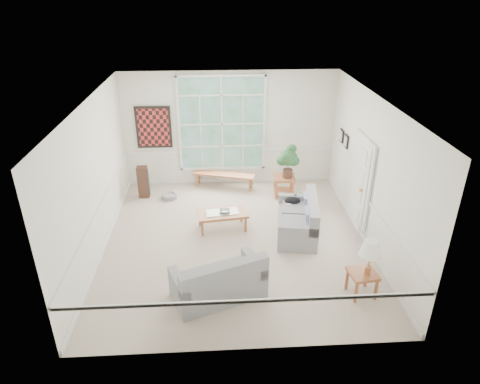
% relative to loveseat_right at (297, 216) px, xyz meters
% --- Properties ---
extents(floor, '(5.50, 6.00, 0.01)m').
position_rel_loveseat_right_xyz_m(floor, '(-1.33, -0.21, -0.43)').
color(floor, '#B6A796').
rests_on(floor, ground).
extents(ceiling, '(5.50, 6.00, 0.02)m').
position_rel_loveseat_right_xyz_m(ceiling, '(-1.33, -0.21, 2.58)').
color(ceiling, white).
rests_on(ceiling, ground).
extents(wall_back, '(5.50, 0.02, 3.00)m').
position_rel_loveseat_right_xyz_m(wall_back, '(-1.33, 2.79, 1.08)').
color(wall_back, white).
rests_on(wall_back, ground).
extents(wall_front, '(5.50, 0.02, 3.00)m').
position_rel_loveseat_right_xyz_m(wall_front, '(-1.33, -3.21, 1.08)').
color(wall_front, white).
rests_on(wall_front, ground).
extents(wall_left, '(0.02, 6.00, 3.00)m').
position_rel_loveseat_right_xyz_m(wall_left, '(-4.08, -0.21, 1.08)').
color(wall_left, white).
rests_on(wall_left, ground).
extents(wall_right, '(0.02, 6.00, 3.00)m').
position_rel_loveseat_right_xyz_m(wall_right, '(1.42, -0.21, 1.08)').
color(wall_right, white).
rests_on(wall_right, ground).
extents(window_back, '(2.30, 0.08, 2.40)m').
position_rel_loveseat_right_xyz_m(window_back, '(-1.53, 2.75, 1.23)').
color(window_back, white).
rests_on(window_back, wall_back).
extents(entry_door, '(0.08, 0.90, 2.10)m').
position_rel_loveseat_right_xyz_m(entry_door, '(1.38, 0.39, 0.63)').
color(entry_door, white).
rests_on(entry_door, floor).
extents(door_sidelight, '(0.08, 0.26, 1.90)m').
position_rel_loveseat_right_xyz_m(door_sidelight, '(1.38, -0.24, 0.73)').
color(door_sidelight, white).
rests_on(door_sidelight, wall_right).
extents(wall_art, '(0.90, 0.06, 1.10)m').
position_rel_loveseat_right_xyz_m(wall_art, '(-3.28, 2.74, 1.18)').
color(wall_art, maroon).
rests_on(wall_art, wall_back).
extents(wall_frame_near, '(0.04, 0.26, 0.32)m').
position_rel_loveseat_right_xyz_m(wall_frame_near, '(1.38, 1.54, 1.13)').
color(wall_frame_near, black).
rests_on(wall_frame_near, wall_right).
extents(wall_frame_far, '(0.04, 0.26, 0.32)m').
position_rel_loveseat_right_xyz_m(wall_frame_far, '(1.38, 1.94, 1.13)').
color(wall_frame_far, black).
rests_on(wall_frame_far, wall_right).
extents(loveseat_right, '(1.04, 1.67, 0.85)m').
position_rel_loveseat_right_xyz_m(loveseat_right, '(0.00, 0.00, 0.00)').
color(loveseat_right, gray).
rests_on(loveseat_right, floor).
extents(loveseat_front, '(1.73, 1.30, 0.84)m').
position_rel_loveseat_right_xyz_m(loveseat_front, '(-1.73, -1.96, -0.00)').
color(loveseat_front, gray).
rests_on(loveseat_front, floor).
extents(coffee_table, '(1.16, 0.74, 0.41)m').
position_rel_loveseat_right_xyz_m(coffee_table, '(-1.60, 0.31, -0.22)').
color(coffee_table, '#9A5533').
rests_on(coffee_table, floor).
extents(pewter_bowl, '(0.33, 0.33, 0.07)m').
position_rel_loveseat_right_xyz_m(pewter_bowl, '(-1.55, 0.32, 0.02)').
color(pewter_bowl, '#A4A4A9').
rests_on(pewter_bowl, coffee_table).
extents(window_bench, '(1.66, 0.77, 0.38)m').
position_rel_loveseat_right_xyz_m(window_bench, '(-1.51, 2.44, -0.23)').
color(window_bench, '#9A5533').
rests_on(window_bench, floor).
extents(end_table, '(0.57, 0.57, 0.53)m').
position_rel_loveseat_right_xyz_m(end_table, '(0.00, 1.84, -0.16)').
color(end_table, '#9A5533').
rests_on(end_table, floor).
extents(houseplant, '(0.56, 0.56, 0.84)m').
position_rel_loveseat_right_xyz_m(houseplant, '(0.07, 1.81, 0.53)').
color(houseplant, '#27542C').
rests_on(houseplant, end_table).
extents(side_table, '(0.52, 0.52, 0.47)m').
position_rel_loveseat_right_xyz_m(side_table, '(0.76, -2.08, -0.19)').
color(side_table, '#9A5533').
rests_on(side_table, floor).
extents(table_lamp, '(0.45, 0.45, 0.66)m').
position_rel_loveseat_right_xyz_m(table_lamp, '(0.82, -2.12, 0.38)').
color(table_lamp, silver).
rests_on(table_lamp, side_table).
extents(pet_bed, '(0.46, 0.46, 0.12)m').
position_rel_loveseat_right_xyz_m(pet_bed, '(-2.91, 1.87, -0.36)').
color(pet_bed, gray).
rests_on(pet_bed, floor).
extents(floor_speaker, '(0.26, 0.21, 0.83)m').
position_rel_loveseat_right_xyz_m(floor_speaker, '(-3.56, 1.99, -0.01)').
color(floor_speaker, '#3D251B').
rests_on(floor_speaker, floor).
extents(cat, '(0.43, 0.36, 0.17)m').
position_rel_loveseat_right_xyz_m(cat, '(-0.01, 0.56, 0.09)').
color(cat, black).
rests_on(cat, loveseat_right).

